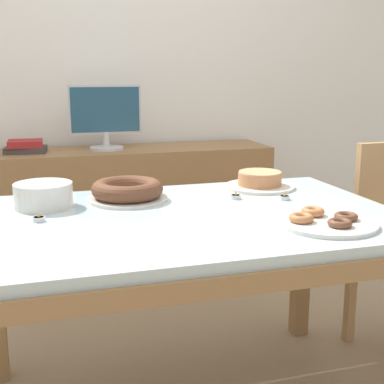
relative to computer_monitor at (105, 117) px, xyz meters
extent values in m
cube|color=white|center=(0.08, 0.30, 0.32)|extent=(8.00, 0.10, 2.60)
cube|color=silver|center=(0.08, -1.46, -0.24)|extent=(1.47, 0.96, 0.04)
cube|color=olive|center=(0.08, -1.92, -0.28)|extent=(1.50, 0.08, 0.06)
cube|color=olive|center=(0.08, -1.00, -0.28)|extent=(1.50, 0.08, 0.06)
cube|color=olive|center=(0.79, -1.46, -0.28)|extent=(0.08, 0.99, 0.06)
cube|color=olive|center=(0.76, -1.03, -0.63)|extent=(0.07, 0.07, 0.70)
cube|color=tan|center=(0.95, -1.17, -0.76)|extent=(0.04, 0.04, 0.45)
cube|color=olive|center=(0.08, 0.00, -0.59)|extent=(1.83, 0.44, 0.79)
cylinder|color=silver|center=(0.00, 0.00, -0.18)|extent=(0.20, 0.20, 0.02)
cylinder|color=silver|center=(0.00, 0.00, -0.13)|extent=(0.04, 0.04, 0.09)
cube|color=silver|center=(0.00, 0.00, 0.05)|extent=(0.42, 0.02, 0.28)
cube|color=navy|center=(0.00, -0.01, 0.05)|extent=(0.40, 0.00, 0.26)
cube|color=#3F3838|center=(-0.46, 0.00, -0.17)|extent=(0.25, 0.19, 0.03)
cube|color=maroon|center=(-0.46, 0.00, -0.14)|extent=(0.19, 0.18, 0.04)
cylinder|color=silver|center=(0.49, -1.13, -0.21)|extent=(0.30, 0.30, 0.01)
cylinder|color=#BC7A4C|center=(0.49, -1.13, -0.18)|extent=(0.18, 0.18, 0.05)
cylinder|color=#EDA16C|center=(0.49, -1.13, -0.15)|extent=(0.18, 0.18, 0.01)
cylinder|color=silver|center=(-0.09, -1.19, -0.21)|extent=(0.31, 0.31, 0.01)
torus|color=brown|center=(-0.09, -1.19, -0.17)|extent=(0.27, 0.27, 0.06)
cylinder|color=silver|center=(0.47, -1.71, -0.21)|extent=(0.32, 0.32, 0.01)
torus|color=brown|center=(0.54, -1.72, -0.19)|extent=(0.08, 0.08, 0.02)
torus|color=#B27042|center=(0.46, -1.64, -0.19)|extent=(0.08, 0.08, 0.03)
torus|color=#B27042|center=(0.38, -1.70, -0.19)|extent=(0.08, 0.08, 0.03)
torus|color=brown|center=(0.47, -1.78, -0.19)|extent=(0.08, 0.08, 0.02)
cylinder|color=silver|center=(-0.40, -1.21, -0.21)|extent=(0.21, 0.21, 0.01)
cylinder|color=silver|center=(-0.40, -1.21, -0.20)|extent=(0.21, 0.21, 0.01)
cylinder|color=silver|center=(-0.40, -1.21, -0.19)|extent=(0.21, 0.21, 0.01)
cylinder|color=silver|center=(-0.40, -1.21, -0.18)|extent=(0.21, 0.21, 0.01)
cylinder|color=silver|center=(-0.40, -1.21, -0.17)|extent=(0.21, 0.21, 0.01)
cylinder|color=silver|center=(-0.40, -1.21, -0.16)|extent=(0.21, 0.21, 0.01)
cylinder|color=silver|center=(-0.40, -1.21, -0.15)|extent=(0.21, 0.21, 0.01)
cylinder|color=silver|center=(-0.40, -1.21, -0.14)|extent=(0.21, 0.21, 0.01)
cylinder|color=silver|center=(-0.40, -1.21, -0.13)|extent=(0.21, 0.21, 0.01)
cylinder|color=silver|center=(-0.42, -1.40, -0.21)|extent=(0.04, 0.04, 0.02)
cylinder|color=white|center=(-0.42, -1.40, -0.20)|extent=(0.03, 0.03, 0.00)
cone|color=#F9B74C|center=(-0.42, -1.40, -0.19)|extent=(0.01, 0.01, 0.02)
cylinder|color=silver|center=(0.49, -1.36, -0.21)|extent=(0.04, 0.04, 0.02)
cylinder|color=white|center=(0.49, -1.36, -0.20)|extent=(0.03, 0.03, 0.00)
cone|color=#F9B74C|center=(0.49, -1.36, -0.19)|extent=(0.01, 0.01, 0.02)
cylinder|color=silver|center=(0.32, -1.29, -0.21)|extent=(0.04, 0.04, 0.02)
cylinder|color=white|center=(0.32, -1.29, -0.20)|extent=(0.03, 0.03, 0.00)
cone|color=#F9B74C|center=(0.32, -1.29, -0.19)|extent=(0.01, 0.01, 0.02)
camera|label=1|loc=(-0.42, -3.17, 0.27)|focal=50.00mm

